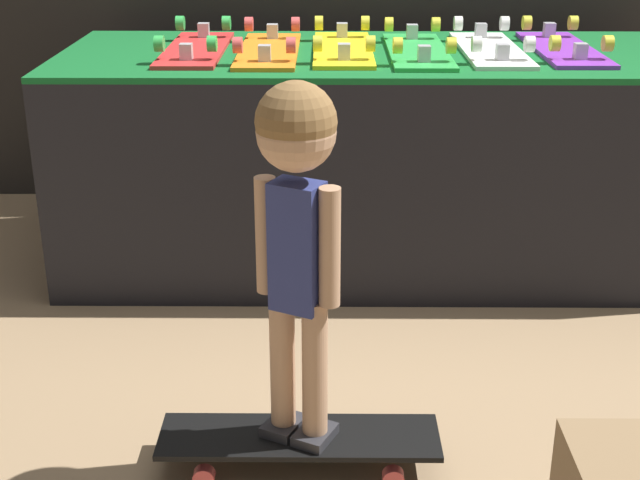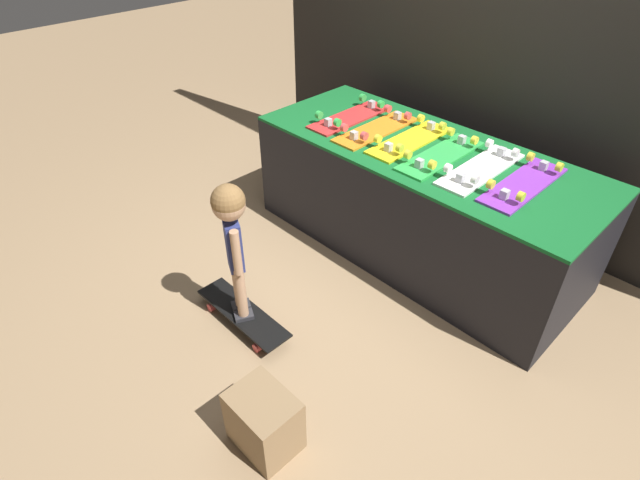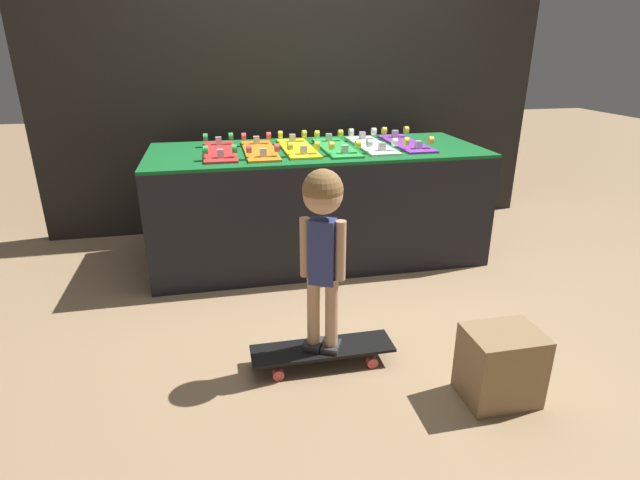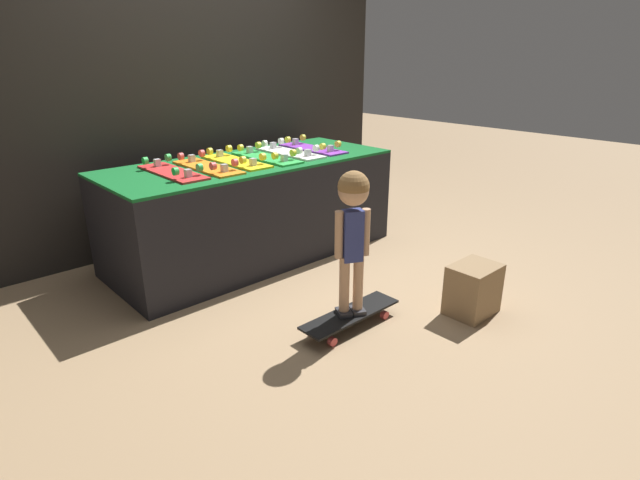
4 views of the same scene
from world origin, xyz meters
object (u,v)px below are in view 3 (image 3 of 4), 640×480
at_px(skateboard_yellow_on_rack, 298,147).
at_px(skateboard_on_floor, 322,350).
at_px(skateboard_white_on_rack, 371,144).
at_px(child, 323,228).
at_px(storage_box, 500,365).
at_px(skateboard_purple_on_rack, 406,142).
at_px(skateboard_green_on_rack, 336,146).
at_px(skateboard_orange_on_rack, 260,149).
at_px(skateboard_red_on_rack, 220,150).

distance_m(skateboard_yellow_on_rack, skateboard_on_floor, 1.51).
height_order(skateboard_yellow_on_rack, skateboard_white_on_rack, same).
bearing_deg(child, storage_box, -3.49).
bearing_deg(skateboard_purple_on_rack, skateboard_green_on_rack, -175.03).
relative_size(skateboard_orange_on_rack, skateboard_on_floor, 0.99).
height_order(skateboard_red_on_rack, skateboard_yellow_on_rack, same).
relative_size(skateboard_red_on_rack, skateboard_yellow_on_rack, 1.00).
relative_size(skateboard_yellow_on_rack, skateboard_green_on_rack, 1.00).
distance_m(skateboard_red_on_rack, child, 1.38).
xyz_separation_m(skateboard_yellow_on_rack, skateboard_on_floor, (-0.12, -1.33, -0.72)).
relative_size(skateboard_white_on_rack, skateboard_on_floor, 0.99).
relative_size(skateboard_red_on_rack, child, 0.78).
height_order(skateboard_yellow_on_rack, storage_box, skateboard_yellow_on_rack).
xyz_separation_m(child, storage_box, (0.69, -0.39, -0.53)).
bearing_deg(skateboard_green_on_rack, skateboard_yellow_on_rack, 172.65).
height_order(skateboard_yellow_on_rack, skateboard_purple_on_rack, same).
bearing_deg(storage_box, child, 150.19).
distance_m(skateboard_on_floor, child, 0.62).
bearing_deg(skateboard_green_on_rack, storage_box, -79.59).
bearing_deg(skateboard_white_on_rack, skateboard_red_on_rack, -179.96).
height_order(skateboard_green_on_rack, skateboard_white_on_rack, same).
bearing_deg(skateboard_on_floor, skateboard_red_on_rack, 106.67).
bearing_deg(skateboard_red_on_rack, skateboard_white_on_rack, 0.04).
distance_m(child, storage_box, 0.95).
bearing_deg(skateboard_orange_on_rack, skateboard_white_on_rack, 1.91).
distance_m(skateboard_yellow_on_rack, skateboard_white_on_rack, 0.51).
height_order(skateboard_red_on_rack, skateboard_green_on_rack, same).
bearing_deg(skateboard_red_on_rack, child, -73.33).
xyz_separation_m(skateboard_yellow_on_rack, skateboard_green_on_rack, (0.26, -0.03, 0.00)).
relative_size(skateboard_orange_on_rack, skateboard_green_on_rack, 1.00).
xyz_separation_m(skateboard_purple_on_rack, skateboard_on_floor, (-0.89, -1.34, -0.72)).
bearing_deg(child, skateboard_orange_on_rack, 122.39).
bearing_deg(skateboard_orange_on_rack, skateboard_purple_on_rack, 2.32).
distance_m(skateboard_white_on_rack, child, 1.47).
distance_m(skateboard_red_on_rack, storage_box, 2.12).
bearing_deg(skateboard_on_floor, skateboard_yellow_on_rack, 84.85).
height_order(skateboard_red_on_rack, skateboard_orange_on_rack, same).
height_order(child, storage_box, child).
bearing_deg(skateboard_purple_on_rack, storage_box, -96.75).
xyz_separation_m(skateboard_yellow_on_rack, storage_box, (0.57, -1.72, -0.63)).
height_order(skateboard_green_on_rack, child, child).
bearing_deg(child, skateboard_on_floor, 130.35).
height_order(skateboard_orange_on_rack, skateboard_green_on_rack, same).
xyz_separation_m(skateboard_yellow_on_rack, child, (-0.12, -1.33, -0.10)).
distance_m(skateboard_orange_on_rack, skateboard_green_on_rack, 0.51).
bearing_deg(child, skateboard_green_on_rack, 100.06).
height_order(skateboard_green_on_rack, skateboard_on_floor, skateboard_green_on_rack).
relative_size(skateboard_green_on_rack, skateboard_white_on_rack, 1.00).
bearing_deg(child, skateboard_red_on_rack, 132.98).
distance_m(skateboard_green_on_rack, child, 1.35).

